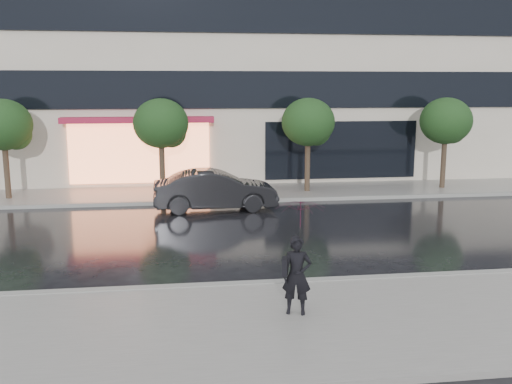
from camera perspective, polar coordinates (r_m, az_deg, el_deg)
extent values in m
plane|color=black|center=(14.04, 2.11, -8.03)|extent=(120.00, 120.00, 0.00)
cube|color=slate|center=(11.04, 5.03, -13.06)|extent=(60.00, 4.50, 0.12)
cube|color=slate|center=(23.88, -2.05, -0.07)|extent=(60.00, 3.50, 0.12)
cube|color=gray|center=(13.08, 2.86, -9.12)|extent=(60.00, 0.25, 0.14)
cube|color=gray|center=(22.17, -1.61, -0.88)|extent=(60.00, 0.25, 0.14)
cube|color=black|center=(25.15, -2.50, 10.18)|extent=(28.00, 0.12, 1.60)
cube|color=black|center=(25.33, -2.56, 17.44)|extent=(28.00, 0.12, 1.60)
cube|color=#FF8C59|center=(25.25, -11.54, 3.84)|extent=(6.00, 0.10, 2.60)
cube|color=maroon|center=(24.80, -11.72, 7.08)|extent=(6.40, 0.70, 0.25)
cube|color=black|center=(26.24, 8.52, 4.18)|extent=(7.00, 0.10, 2.60)
cylinder|color=#33261C|center=(24.30, -23.64, 1.71)|extent=(0.22, 0.22, 2.20)
ellipsoid|color=black|center=(24.11, -23.98, 6.17)|extent=(2.20, 2.20, 1.98)
sphere|color=black|center=(24.22, -22.87, 5.32)|extent=(1.20, 1.20, 1.20)
cylinder|color=#33261C|center=(23.36, -9.35, 2.14)|extent=(0.22, 0.22, 2.20)
ellipsoid|color=black|center=(23.16, -9.50, 6.79)|extent=(2.20, 2.20, 1.98)
sphere|color=black|center=(23.38, -8.47, 5.87)|extent=(1.20, 1.20, 1.20)
cylinder|color=#33261C|center=(23.94, 5.16, 2.44)|extent=(0.22, 0.22, 2.20)
ellipsoid|color=black|center=(23.75, 5.24, 6.98)|extent=(2.20, 2.20, 1.98)
sphere|color=black|center=(24.06, 6.05, 6.06)|extent=(1.20, 1.20, 1.20)
cylinder|color=#33261C|center=(25.93, 18.22, 2.58)|extent=(0.22, 0.22, 2.20)
ellipsoid|color=black|center=(25.75, 18.46, 6.77)|extent=(2.20, 2.20, 1.98)
sphere|color=black|center=(26.14, 19.01, 5.90)|extent=(1.20, 1.20, 1.20)
imported|color=black|center=(20.77, -4.09, 0.18)|extent=(4.51, 1.70, 1.47)
imported|color=black|center=(11.10, 4.11, -8.31)|extent=(0.64, 0.51, 1.54)
imported|color=black|center=(10.80, 4.45, -3.04)|extent=(1.17, 1.18, 0.86)
cylinder|color=black|center=(10.92, 4.42, -5.51)|extent=(0.02, 0.02, 0.77)
cube|color=black|center=(11.01, 2.92, -7.44)|extent=(0.18, 0.31, 0.33)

